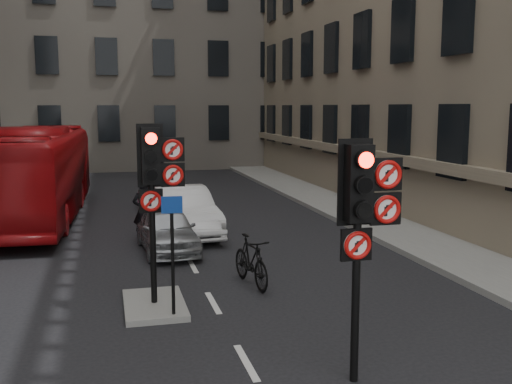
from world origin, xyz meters
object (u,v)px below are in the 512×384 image
signal_near (364,209)px  car_pink (165,197)px  motorcyclist (144,211)px  signal_far (156,175)px  car_silver (167,230)px  bus_red (36,173)px  info_sign (172,239)px  motorcycle (251,261)px  car_white (183,211)px

signal_near → car_pink: size_ratio=0.83×
signal_near → car_pink: 15.06m
signal_near → motorcyclist: 10.43m
signal_far → car_silver: 5.24m
signal_far → bus_red: signal_far is taller
car_silver → info_sign: size_ratio=1.59×
car_silver → motorcycle: bearing=-71.6°
car_silver → motorcycle: 4.04m
car_pink → bus_red: bus_red is taller
signal_far → motorcyclist: size_ratio=1.89×
signal_far → car_pink: 11.13m
signal_near → info_sign: bearing=126.8°
bus_red → motorcyclist: 5.91m
signal_far → motorcycle: bearing=25.0°
car_white → motorcycle: (0.79, -5.81, -0.18)m
motorcyclist → info_sign: (0.10, -6.81, 0.64)m
car_white → bus_red: size_ratio=0.38×
signal_near → info_sign: size_ratio=1.58×
bus_red → motorcycle: bus_red is taller
signal_far → motorcycle: size_ratio=1.88×
bus_red → info_sign: bus_red is taller
signal_far → car_pink: (1.21, 10.86, -2.08)m
bus_red → info_sign: bearing=-69.8°
bus_red → motorcycle: 11.23m
car_silver → bus_red: size_ratio=0.30×
signal_near → car_white: bearing=96.5°
signal_near → bus_red: size_ratio=0.30×
motorcycle → car_white: bearing=89.1°
car_silver → bus_red: (-4.04, 5.96, 1.05)m
signal_far → car_silver: (0.66, 4.76, -2.09)m
bus_red → motorcycle: (5.55, -9.71, -1.09)m
car_silver → motorcyclist: 1.40m
car_pink → motorcyclist: 4.99m
signal_near → signal_far: (-2.60, 4.00, 0.12)m
signal_far → car_pink: bearing=83.7°
car_white → car_pink: 4.05m
car_silver → motorcycle: (1.51, -3.75, -0.04)m
signal_far → info_sign: 1.40m
car_silver → car_white: size_ratio=0.79×
car_pink → info_sign: (-0.99, -11.68, 0.96)m
car_pink → bus_red: bearing=178.0°
bus_red → signal_near: bearing=-65.0°
motorcyclist → signal_near: bearing=115.3°
signal_far → car_white: signal_far is taller
signal_far → car_white: 7.23m
car_pink → motorcyclist: motorcyclist is taller
car_white → car_pink: car_white is taller
car_silver → motorcyclist: size_ratio=1.91×
signal_far → motorcyclist: bearing=88.9°
car_pink → signal_far: bearing=-100.3°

